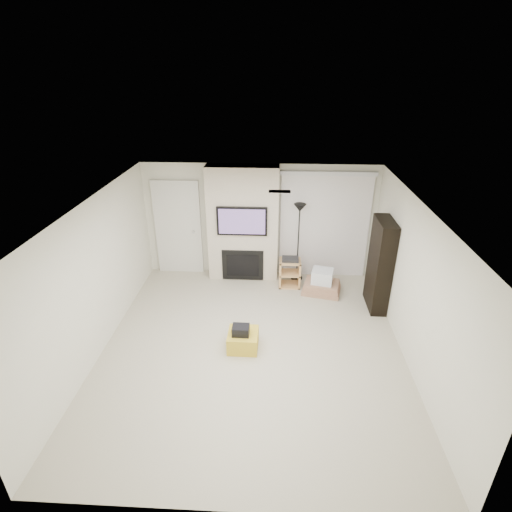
# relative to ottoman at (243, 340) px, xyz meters

# --- Properties ---
(floor) EXTENTS (5.00, 5.50, 0.00)m
(floor) POSITION_rel_ottoman_xyz_m (0.16, -0.01, -0.15)
(floor) COLOR #BCB399
(floor) RESTS_ON ground
(ceiling) EXTENTS (5.00, 5.50, 0.00)m
(ceiling) POSITION_rel_ottoman_xyz_m (0.16, -0.01, 2.35)
(ceiling) COLOR white
(ceiling) RESTS_ON wall_back
(wall_back) EXTENTS (5.00, 0.00, 2.50)m
(wall_back) POSITION_rel_ottoman_xyz_m (0.16, 2.74, 1.10)
(wall_back) COLOR silver
(wall_back) RESTS_ON ground
(wall_front) EXTENTS (5.00, 0.00, 2.50)m
(wall_front) POSITION_rel_ottoman_xyz_m (0.16, -2.76, 1.10)
(wall_front) COLOR silver
(wall_front) RESTS_ON ground
(wall_left) EXTENTS (0.00, 5.50, 2.50)m
(wall_left) POSITION_rel_ottoman_xyz_m (-2.34, -0.01, 1.10)
(wall_left) COLOR silver
(wall_left) RESTS_ON ground
(wall_right) EXTENTS (0.00, 5.50, 2.50)m
(wall_right) POSITION_rel_ottoman_xyz_m (2.66, -0.01, 1.10)
(wall_right) COLOR silver
(wall_right) RESTS_ON ground
(hvac_vent) EXTENTS (0.35, 0.18, 0.01)m
(hvac_vent) POSITION_rel_ottoman_xyz_m (0.56, 0.79, 2.35)
(hvac_vent) COLOR silver
(hvac_vent) RESTS_ON ceiling
(ottoman) EXTENTS (0.51, 0.51, 0.30)m
(ottoman) POSITION_rel_ottoman_xyz_m (0.00, 0.00, 0.00)
(ottoman) COLOR gold
(ottoman) RESTS_ON floor
(black_bag) EXTENTS (0.28, 0.22, 0.16)m
(black_bag) POSITION_rel_ottoman_xyz_m (-0.03, -0.04, 0.23)
(black_bag) COLOR black
(black_bag) RESTS_ON ottoman
(fireplace_wall) EXTENTS (1.50, 0.47, 2.50)m
(fireplace_wall) POSITION_rel_ottoman_xyz_m (-0.19, 2.53, 1.09)
(fireplace_wall) COLOR beige
(fireplace_wall) RESTS_ON floor
(entry_door) EXTENTS (1.02, 0.11, 2.14)m
(entry_door) POSITION_rel_ottoman_xyz_m (-1.64, 2.70, 0.90)
(entry_door) COLOR silver
(entry_door) RESTS_ON floor
(vertical_blinds) EXTENTS (1.98, 0.10, 2.37)m
(vertical_blinds) POSITION_rel_ottoman_xyz_m (1.56, 2.69, 1.12)
(vertical_blinds) COLOR silver
(vertical_blinds) RESTS_ON floor
(floor_lamp) EXTENTS (0.26, 0.26, 1.74)m
(floor_lamp) POSITION_rel_ottoman_xyz_m (1.00, 2.47, 1.22)
(floor_lamp) COLOR black
(floor_lamp) RESTS_ON floor
(av_stand) EXTENTS (0.45, 0.38, 0.66)m
(av_stand) POSITION_rel_ottoman_xyz_m (0.83, 2.15, 0.20)
(av_stand) COLOR #E3AB68
(av_stand) RESTS_ON floor
(box_stack) EXTENTS (0.87, 0.73, 0.51)m
(box_stack) POSITION_rel_ottoman_xyz_m (1.49, 1.91, 0.04)
(box_stack) COLOR #AC7C5F
(box_stack) RESTS_ON floor
(bookshelf) EXTENTS (0.30, 0.80, 1.80)m
(bookshelf) POSITION_rel_ottoman_xyz_m (2.50, 1.44, 0.75)
(bookshelf) COLOR black
(bookshelf) RESTS_ON floor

